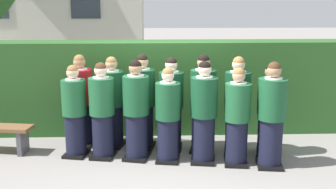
{
  "coord_description": "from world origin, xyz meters",
  "views": [
    {
      "loc": [
        -0.29,
        -6.79,
        2.66
      ],
      "look_at": [
        0.0,
        0.27,
        1.05
      ],
      "focal_mm": 46.53,
      "sensor_mm": 36.0,
      "label": 1
    }
  ],
  "objects_px": {
    "student_front_row_5": "(237,119)",
    "student_rear_row_5": "(237,108)",
    "student_front_row_3": "(168,117)",
    "student_rear_row_1": "(113,104)",
    "student_front_row_2": "(136,112)",
    "student_rear_row_3": "(171,106)",
    "student_front_row_1": "(102,113)",
    "student_front_row_0": "(75,113)",
    "student_rear_row_2": "(143,104)",
    "student_front_row_4": "(204,115)",
    "student_in_red_blazer": "(81,103)",
    "student_rear_row_4": "(203,106)",
    "student_front_row_6": "(272,117)",
    "student_rear_row_6": "(269,112)"
  },
  "relations": [
    {
      "from": "student_front_row_5",
      "to": "student_rear_row_5",
      "type": "distance_m",
      "value": 0.54
    },
    {
      "from": "student_front_row_3",
      "to": "student_rear_row_1",
      "type": "height_order",
      "value": "student_rear_row_1"
    },
    {
      "from": "student_front_row_2",
      "to": "student_rear_row_3",
      "type": "xyz_separation_m",
      "value": [
        0.6,
        0.44,
        -0.01
      ]
    },
    {
      "from": "student_front_row_1",
      "to": "student_front_row_5",
      "type": "relative_size",
      "value": 1.02
    },
    {
      "from": "student_front_row_0",
      "to": "student_rear_row_2",
      "type": "height_order",
      "value": "student_rear_row_2"
    },
    {
      "from": "student_rear_row_1",
      "to": "student_rear_row_2",
      "type": "height_order",
      "value": "student_rear_row_2"
    },
    {
      "from": "student_rear_row_3",
      "to": "student_front_row_0",
      "type": "bearing_deg",
      "value": -170.57
    },
    {
      "from": "student_front_row_2",
      "to": "student_front_row_5",
      "type": "bearing_deg",
      "value": -11.19
    },
    {
      "from": "student_front_row_4",
      "to": "student_rear_row_2",
      "type": "height_order",
      "value": "student_rear_row_2"
    },
    {
      "from": "student_in_red_blazer",
      "to": "student_rear_row_5",
      "type": "height_order",
      "value": "student_rear_row_5"
    },
    {
      "from": "student_front_row_0",
      "to": "student_front_row_4",
      "type": "height_order",
      "value": "student_front_row_4"
    },
    {
      "from": "student_front_row_3",
      "to": "student_front_row_5",
      "type": "height_order",
      "value": "student_front_row_5"
    },
    {
      "from": "student_rear_row_5",
      "to": "student_front_row_5",
      "type": "bearing_deg",
      "value": -100.58
    },
    {
      "from": "student_front_row_1",
      "to": "student_front_row_5",
      "type": "xyz_separation_m",
      "value": [
        2.18,
        -0.4,
        -0.02
      ]
    },
    {
      "from": "student_front_row_3",
      "to": "student_front_row_2",
      "type": "bearing_deg",
      "value": 165.34
    },
    {
      "from": "student_front_row_2",
      "to": "student_rear_row_2",
      "type": "height_order",
      "value": "student_rear_row_2"
    },
    {
      "from": "student_front_row_3",
      "to": "student_rear_row_2",
      "type": "height_order",
      "value": "student_rear_row_2"
    },
    {
      "from": "student_front_row_3",
      "to": "student_rear_row_4",
      "type": "distance_m",
      "value": 0.77
    },
    {
      "from": "student_front_row_0",
      "to": "student_rear_row_4",
      "type": "distance_m",
      "value": 2.18
    },
    {
      "from": "student_front_row_0",
      "to": "student_rear_row_3",
      "type": "xyz_separation_m",
      "value": [
        1.63,
        0.27,
        0.04
      ]
    },
    {
      "from": "student_front_row_6",
      "to": "student_rear_row_3",
      "type": "distance_m",
      "value": 1.76
    },
    {
      "from": "student_rear_row_4",
      "to": "student_front_row_0",
      "type": "bearing_deg",
      "value": -175.97
    },
    {
      "from": "student_rear_row_6",
      "to": "student_front_row_3",
      "type": "bearing_deg",
      "value": -172.33
    },
    {
      "from": "student_front_row_3",
      "to": "student_front_row_6",
      "type": "relative_size",
      "value": 0.92
    },
    {
      "from": "student_in_red_blazer",
      "to": "student_rear_row_3",
      "type": "xyz_separation_m",
      "value": [
        1.6,
        -0.27,
        -0.01
      ]
    },
    {
      "from": "student_front_row_6",
      "to": "student_rear_row_3",
      "type": "relative_size",
      "value": 1.03
    },
    {
      "from": "student_front_row_1",
      "to": "student_front_row_0",
      "type": "bearing_deg",
      "value": 169.61
    },
    {
      "from": "student_front_row_0",
      "to": "student_rear_row_1",
      "type": "distance_m",
      "value": 0.75
    },
    {
      "from": "student_front_row_3",
      "to": "student_rear_row_1",
      "type": "bearing_deg",
      "value": 141.27
    },
    {
      "from": "student_front_row_6",
      "to": "student_rear_row_1",
      "type": "relative_size",
      "value": 1.03
    },
    {
      "from": "student_in_red_blazer",
      "to": "student_rear_row_1",
      "type": "height_order",
      "value": "student_in_red_blazer"
    },
    {
      "from": "student_front_row_1",
      "to": "student_rear_row_2",
      "type": "distance_m",
      "value": 0.79
    },
    {
      "from": "student_front_row_2",
      "to": "student_front_row_5",
      "type": "xyz_separation_m",
      "value": [
        1.61,
        -0.32,
        -0.04
      ]
    },
    {
      "from": "student_front_row_1",
      "to": "student_front_row_6",
      "type": "relative_size",
      "value": 0.96
    },
    {
      "from": "student_rear_row_5",
      "to": "student_front_row_3",
      "type": "bearing_deg",
      "value": -163.68
    },
    {
      "from": "student_front_row_5",
      "to": "student_rear_row_3",
      "type": "xyz_separation_m",
      "value": [
        -1.01,
        0.76,
        0.03
      ]
    },
    {
      "from": "student_rear_row_3",
      "to": "student_rear_row_6",
      "type": "xyz_separation_m",
      "value": [
        1.63,
        -0.34,
        -0.04
      ]
    },
    {
      "from": "student_front_row_2",
      "to": "student_rear_row_1",
      "type": "relative_size",
      "value": 1.02
    },
    {
      "from": "student_front_row_2",
      "to": "student_front_row_6",
      "type": "xyz_separation_m",
      "value": [
        2.12,
        -0.44,
        0.01
      ]
    },
    {
      "from": "student_front_row_1",
      "to": "student_in_red_blazer",
      "type": "height_order",
      "value": "student_in_red_blazer"
    },
    {
      "from": "student_rear_row_2",
      "to": "student_front_row_4",
      "type": "bearing_deg",
      "value": -34.99
    },
    {
      "from": "student_in_red_blazer",
      "to": "student_rear_row_5",
      "type": "relative_size",
      "value": 0.99
    },
    {
      "from": "student_rear_row_3",
      "to": "student_rear_row_5",
      "type": "bearing_deg",
      "value": -11.38
    },
    {
      "from": "student_front_row_5",
      "to": "student_rear_row_6",
      "type": "xyz_separation_m",
      "value": [
        0.62,
        0.41,
        -0.0
      ]
    },
    {
      "from": "student_rear_row_3",
      "to": "student_rear_row_4",
      "type": "relative_size",
      "value": 0.96
    },
    {
      "from": "student_front_row_0",
      "to": "student_front_row_4",
      "type": "distance_m",
      "value": 2.16
    },
    {
      "from": "student_front_row_0",
      "to": "student_front_row_2",
      "type": "xyz_separation_m",
      "value": [
        1.03,
        -0.17,
        0.05
      ]
    },
    {
      "from": "student_rear_row_4",
      "to": "student_rear_row_5",
      "type": "relative_size",
      "value": 1.01
    },
    {
      "from": "student_front_row_0",
      "to": "student_front_row_5",
      "type": "height_order",
      "value": "student_front_row_5"
    },
    {
      "from": "student_rear_row_2",
      "to": "student_rear_row_3",
      "type": "distance_m",
      "value": 0.5
    }
  ]
}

